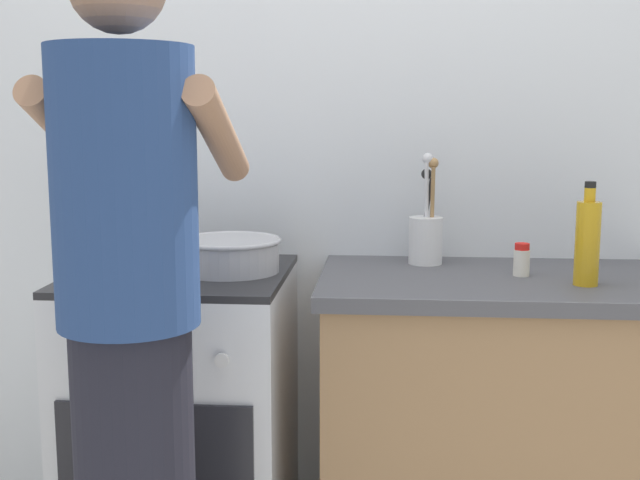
% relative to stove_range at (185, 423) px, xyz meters
% --- Properties ---
extents(back_wall, '(3.20, 0.10, 2.50)m').
position_rel_stove_range_xyz_m(back_wall, '(0.55, 0.35, 0.80)').
color(back_wall, silver).
rests_on(back_wall, ground).
extents(countertop, '(1.00, 0.60, 0.90)m').
position_rel_stove_range_xyz_m(countertop, '(0.90, 0.00, 0.00)').
color(countertop, '#99724C').
rests_on(countertop, ground).
extents(stove_range, '(0.60, 0.62, 0.90)m').
position_rel_stove_range_xyz_m(stove_range, '(0.00, 0.00, 0.00)').
color(stove_range, silver).
rests_on(stove_range, ground).
extents(pot, '(0.27, 0.21, 0.11)m').
position_rel_stove_range_xyz_m(pot, '(-0.14, -0.01, 0.51)').
color(pot, '#B2B2B7').
rests_on(pot, stove_range).
extents(mixing_bowl, '(0.30, 0.30, 0.10)m').
position_rel_stove_range_xyz_m(mixing_bowl, '(0.14, 0.01, 0.50)').
color(mixing_bowl, '#B7B7BC').
rests_on(mixing_bowl, stove_range).
extents(utensil_crock, '(0.10, 0.10, 0.33)m').
position_rel_stove_range_xyz_m(utensil_crock, '(0.70, 0.18, 0.54)').
color(utensil_crock, silver).
rests_on(utensil_crock, countertop).
extents(spice_bottle, '(0.04, 0.04, 0.09)m').
position_rel_stove_range_xyz_m(spice_bottle, '(0.95, 0.02, 0.49)').
color(spice_bottle, silver).
rests_on(spice_bottle, countertop).
extents(oil_bottle, '(0.06, 0.06, 0.27)m').
position_rel_stove_range_xyz_m(oil_bottle, '(1.10, -0.09, 0.57)').
color(oil_bottle, gold).
rests_on(oil_bottle, countertop).
extents(person, '(0.41, 0.50, 1.70)m').
position_rel_stove_range_xyz_m(person, '(0.04, -0.57, 0.41)').
color(person, black).
rests_on(person, ground).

